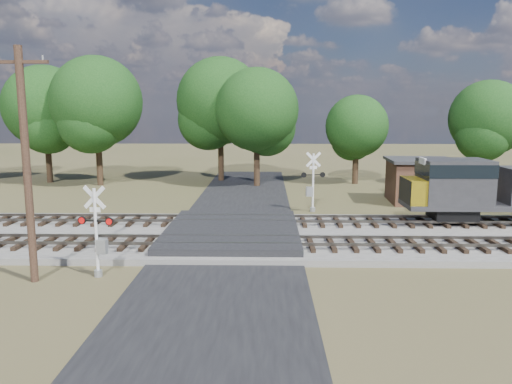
{
  "coord_description": "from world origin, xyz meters",
  "views": [
    {
      "loc": [
        1.84,
        -25.54,
        6.74
      ],
      "look_at": [
        1.24,
        2.0,
        2.29
      ],
      "focal_mm": 35.0,
      "sensor_mm": 36.0,
      "label": 1
    }
  ],
  "objects_px": {
    "equipment_shed": "(420,180)",
    "utility_pole": "(26,161)",
    "crossing_signal_far": "(312,187)",
    "crossing_signal_near": "(98,239)"
  },
  "relations": [
    {
      "from": "utility_pole",
      "to": "equipment_shed",
      "type": "relative_size",
      "value": 1.81
    },
    {
      "from": "crossing_signal_far",
      "to": "equipment_shed",
      "type": "distance_m",
      "value": 9.22
    },
    {
      "from": "crossing_signal_far",
      "to": "utility_pole",
      "type": "xyz_separation_m",
      "value": [
        -12.36,
        -14.41,
        3.17
      ]
    },
    {
      "from": "crossing_signal_near",
      "to": "utility_pole",
      "type": "distance_m",
      "value": 4.14
    },
    {
      "from": "crossing_signal_near",
      "to": "crossing_signal_far",
      "type": "height_order",
      "value": "crossing_signal_far"
    },
    {
      "from": "utility_pole",
      "to": "equipment_shed",
      "type": "xyz_separation_m",
      "value": [
        20.78,
        18.16,
        -3.21
      ]
    },
    {
      "from": "equipment_shed",
      "to": "utility_pole",
      "type": "bearing_deg",
      "value": -135.41
    },
    {
      "from": "utility_pole",
      "to": "equipment_shed",
      "type": "distance_m",
      "value": 27.78
    },
    {
      "from": "crossing_signal_near",
      "to": "utility_pole",
      "type": "xyz_separation_m",
      "value": [
        -2.43,
        -0.62,
        3.29
      ]
    },
    {
      "from": "equipment_shed",
      "to": "crossing_signal_near",
      "type": "bearing_deg",
      "value": -132.85
    }
  ]
}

